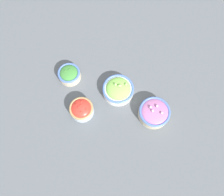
# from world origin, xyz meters

# --- Properties ---
(ground_plane) EXTENTS (3.00, 3.00, 0.00)m
(ground_plane) POSITION_xyz_m (0.00, 0.00, 0.00)
(ground_plane) COLOR #4C5156
(bowl_red_onion) EXTENTS (0.15, 0.15, 0.08)m
(bowl_red_onion) POSITION_xyz_m (0.21, -0.08, 0.04)
(bowl_red_onion) COLOR beige
(bowl_red_onion) RESTS_ON ground_plane
(bowl_lettuce) EXTENTS (0.16, 0.16, 0.08)m
(bowl_lettuce) POSITION_xyz_m (0.03, 0.04, 0.03)
(bowl_lettuce) COLOR silver
(bowl_lettuce) RESTS_ON ground_plane
(bowl_cherry_tomatoes) EXTENTS (0.12, 0.12, 0.08)m
(bowl_cherry_tomatoes) POSITION_xyz_m (-0.15, -0.06, 0.04)
(bowl_cherry_tomatoes) COLOR #B2C1CC
(bowl_cherry_tomatoes) RESTS_ON ground_plane
(bowl_broccoli) EXTENTS (0.12, 0.12, 0.07)m
(bowl_broccoli) POSITION_xyz_m (-0.22, 0.13, 0.03)
(bowl_broccoli) COLOR beige
(bowl_broccoli) RESTS_ON ground_plane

